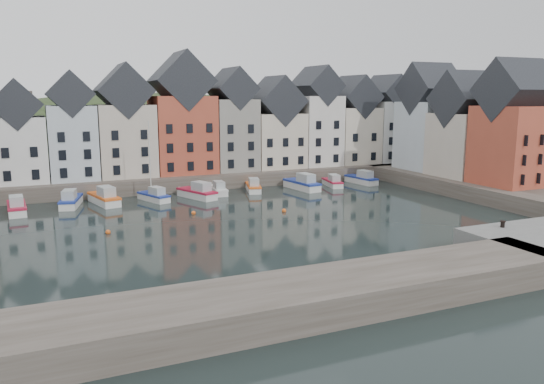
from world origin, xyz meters
TOP-DOWN VIEW (x-y plane):
  - ground at (0.00, 0.00)m, footprint 260.00×260.00m
  - far_quay at (0.00, 30.00)m, footprint 90.00×16.00m
  - right_quay at (37.00, 3.00)m, footprint 14.00×54.00m
  - near_wall at (-10.00, -22.00)m, footprint 50.00×6.00m
  - hillside at (0.02, 56.00)m, footprint 153.60×70.40m
  - far_terrace at (3.21, 28.00)m, footprint 72.37×8.16m
  - right_terrace at (36.00, 8.07)m, footprint 8.30×24.25m
  - mooring_buoys at (-4.00, 5.33)m, footprint 20.50×5.50m
  - boat_a at (-22.46, 16.58)m, footprint 2.33×6.35m
  - boat_b at (-16.54, 18.27)m, footprint 3.25×6.47m
  - boat_c at (-12.61, 18.01)m, footprint 3.54×7.01m
  - boat_d at (-6.53, 17.54)m, footprint 3.51×5.70m
  - boat_e at (-0.89, 17.12)m, footprint 4.23×6.76m
  - boat_f at (2.47, 18.95)m, footprint 2.03×5.48m
  - boat_g at (7.71, 18.93)m, footprint 3.21×5.92m
  - boat_h at (14.77, 17.49)m, footprint 3.04×7.14m
  - boat_i at (20.12, 18.13)m, footprint 2.65×5.58m
  - boat_j at (25.50, 18.46)m, footprint 2.61×6.25m
  - mooring_bollard at (17.07, -16.50)m, footprint 0.48×0.48m

SIDE VIEW (x-z plane):
  - hillside at x=0.02m, z-range -49.96..14.04m
  - ground at x=0.00m, z-range 0.00..0.00m
  - mooring_buoys at x=-4.00m, z-range -0.10..0.40m
  - boat_i at x=20.12m, z-range -0.42..1.64m
  - boat_f at x=2.47m, z-range -0.42..1.65m
  - boat_g at x=7.71m, z-range -0.44..1.73m
  - boat_d at x=-6.53m, z-range -4.54..5.89m
  - boat_j at x=25.50m, z-range -0.47..1.86m
  - boat_b at x=-16.54m, z-range -0.48..1.90m
  - boat_a at x=-22.46m, z-range -0.48..1.91m
  - boat_e at x=-0.89m, z-range -0.50..1.98m
  - boat_c at x=-12.61m, z-range -0.52..2.06m
  - boat_h at x=14.77m, z-range -0.54..2.12m
  - far_quay at x=0.00m, z-range 0.00..2.00m
  - right_quay at x=37.00m, z-range 0.00..2.00m
  - near_wall at x=-10.00m, z-range 0.00..2.00m
  - mooring_bollard at x=17.07m, z-range 2.03..2.59m
  - far_terrace at x=3.21m, z-range -0.01..17.76m
  - right_terrace at x=36.00m, z-range 0.73..17.10m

